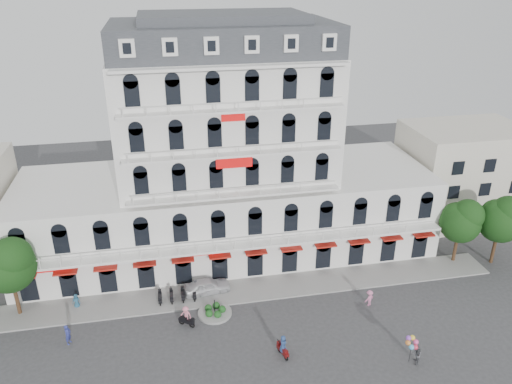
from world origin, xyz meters
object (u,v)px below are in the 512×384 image
object	(u,v)px
rider_center	(186,316)
rider_east	(283,346)
balloon_vendor	(415,351)
parked_car	(207,286)

from	to	relation	value
rider_center	rider_east	bearing A→B (deg)	-0.10
balloon_vendor	rider_east	bearing A→B (deg)	164.72
balloon_vendor	rider_center	bearing A→B (deg)	155.50
balloon_vendor	parked_car	bearing A→B (deg)	140.57
parked_car	rider_east	world-z (taller)	rider_east
rider_east	rider_center	size ratio (longest dim) A/B	0.98
rider_east	balloon_vendor	world-z (taller)	balloon_vendor
parked_car	balloon_vendor	bearing A→B (deg)	-136.23
parked_car	balloon_vendor	distance (m)	20.35
parked_car	rider_east	xyz separation A→B (m)	(5.29, -10.07, 0.25)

